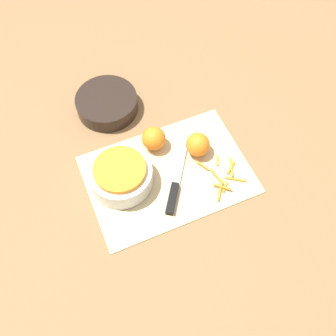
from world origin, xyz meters
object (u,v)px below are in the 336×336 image
bowl_dark (107,103)px  knife (175,187)px  orange_left (198,145)px  orange_right (155,138)px  bowl_speckled (121,175)px

bowl_dark → knife: bearing=-77.0°
knife → orange_left: bearing=-17.5°
orange_right → bowl_dark: bearing=114.0°
orange_left → orange_right: size_ratio=0.99×
orange_left → orange_right: 0.12m
knife → orange_left: size_ratio=3.37×
bowl_dark → knife: size_ratio=0.82×
orange_right → bowl_speckled: bearing=-149.6°
knife → orange_left: 0.14m
bowl_dark → orange_left: bearing=-53.9°
bowl_speckled → knife: bowl_speckled is taller
knife → bowl_speckled: bearing=93.2°
bowl_speckled → orange_right: bowl_speckled is taller
orange_left → bowl_dark: bearing=126.1°
bowl_dark → orange_left: 0.31m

